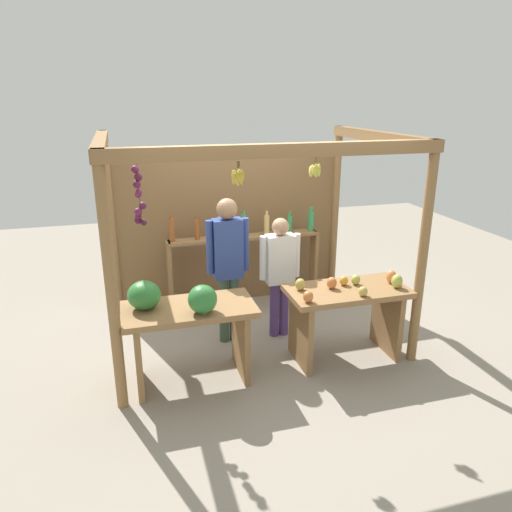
{
  "coord_description": "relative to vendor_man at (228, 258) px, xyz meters",
  "views": [
    {
      "loc": [
        -1.36,
        -5.02,
        2.74
      ],
      "look_at": [
        0.0,
        -0.21,
        1.06
      ],
      "focal_mm": 33.58,
      "sensor_mm": 36.0,
      "label": 1
    }
  ],
  "objects": [
    {
      "name": "bottle_shelf_unit",
      "position": [
        0.43,
        0.88,
        -0.22
      ],
      "size": [
        2.03,
        0.22,
        1.35
      ],
      "color": "olive",
      "rests_on": "ground"
    },
    {
      "name": "fruit_counter_right",
      "position": [
        1.13,
        -0.7,
        -0.43
      ],
      "size": [
        1.28,
        0.64,
        0.96
      ],
      "color": "olive",
      "rests_on": "ground"
    },
    {
      "name": "ground_plane",
      "position": [
        0.29,
        0.09,
        -1.02
      ],
      "size": [
        12.0,
        12.0,
        0.0
      ],
      "primitive_type": "plane",
      "color": "gray",
      "rests_on": "ground"
    },
    {
      "name": "vendor_man",
      "position": [
        0.0,
        0.0,
        0.0
      ],
      "size": [
        0.48,
        0.23,
        1.69
      ],
      "rotation": [
        0.0,
        0.0,
        -0.13
      ],
      "color": "#385042",
      "rests_on": "ground"
    },
    {
      "name": "fruit_counter_left",
      "position": [
        -0.61,
        -0.71,
        -0.33
      ],
      "size": [
        1.28,
        0.68,
        1.08
      ],
      "color": "olive",
      "rests_on": "ground"
    },
    {
      "name": "vendor_woman",
      "position": [
        0.6,
        -0.03,
        -0.17
      ],
      "size": [
        0.48,
        0.2,
        1.44
      ],
      "rotation": [
        0.0,
        0.0,
        0.13
      ],
      "color": "#52387C",
      "rests_on": "ground"
    },
    {
      "name": "market_stall",
      "position": [
        0.28,
        0.57,
        0.35
      ],
      "size": [
        3.16,
        2.21,
        2.35
      ],
      "color": "olive",
      "rests_on": "ground"
    }
  ]
}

